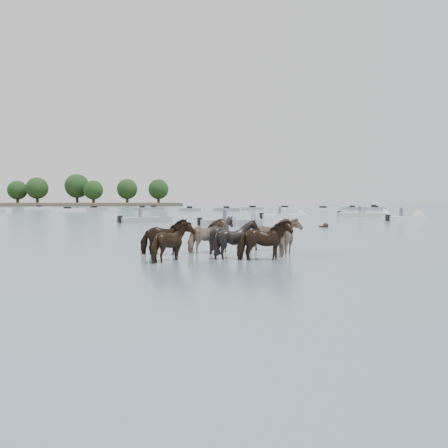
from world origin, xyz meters
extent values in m
plane|color=#495D6A|center=(0.00, 0.00, 0.00)|extent=(400.00, 400.00, 0.00)
imported|color=black|center=(-4.05, 1.23, 0.60)|extent=(1.88, 1.06, 1.51)
imported|color=#7B6854|center=(-2.34, 1.55, 0.59)|extent=(1.77, 1.87, 1.48)
imported|color=black|center=(-1.77, 1.71, 0.63)|extent=(1.62, 1.50, 1.56)
imported|color=gray|center=(0.09, 1.77, 0.60)|extent=(1.94, 1.43, 1.49)
imported|color=black|center=(-3.84, -0.71, 0.58)|extent=(1.61, 1.75, 1.46)
imported|color=black|center=(-1.61, -0.29, 0.61)|extent=(1.78, 1.71, 1.51)
imported|color=black|center=(-0.83, -0.98, 0.61)|extent=(1.82, 0.85, 1.52)
imported|color=#8A765D|center=(0.56, 0.25, 0.60)|extent=(1.32, 1.53, 1.50)
sphere|color=black|center=(8.78, 16.38, 0.12)|extent=(0.44, 0.44, 0.44)
cube|color=black|center=(8.53, 16.38, 0.02)|extent=(0.50, 0.22, 0.18)
cube|color=gray|center=(-4.28, 26.35, 0.20)|extent=(4.97, 3.47, 0.55)
cone|color=gray|center=(-2.13, 27.36, 0.20)|extent=(1.50, 1.83, 1.60)
cube|color=#99ADB7|center=(-4.28, 26.35, 0.55)|extent=(1.20, 1.35, 0.35)
cube|color=black|center=(-6.42, 25.34, 0.35)|extent=(0.47, 0.47, 0.60)
cylinder|color=#595966|center=(-4.68, 26.35, 0.75)|extent=(0.36, 0.36, 0.70)
sphere|color=#595966|center=(-4.68, 26.35, 1.20)|extent=(0.24, 0.24, 0.24)
cube|color=gray|center=(2.25, 19.99, 0.20)|extent=(4.99, 1.94, 0.55)
cone|color=gray|center=(4.69, 20.17, 0.20)|extent=(1.01, 1.66, 1.60)
cube|color=#99ADB7|center=(2.25, 19.99, 0.55)|extent=(0.88, 1.17, 0.35)
cube|color=black|center=(-0.19, 19.82, 0.35)|extent=(0.37, 0.37, 0.60)
cylinder|color=#595966|center=(1.85, 19.99, 0.75)|extent=(0.36, 0.36, 0.70)
sphere|color=#595966|center=(1.85, 19.99, 1.20)|extent=(0.24, 0.24, 0.24)
cube|color=silver|center=(10.49, 31.71, 0.20)|extent=(5.41, 2.52, 0.55)
cone|color=silver|center=(13.05, 32.18, 0.20)|extent=(1.18, 1.74, 1.60)
cube|color=#99ADB7|center=(10.49, 31.71, 0.55)|extent=(0.99, 1.25, 0.35)
cube|color=black|center=(7.93, 31.23, 0.35)|extent=(0.41, 0.41, 0.60)
cylinder|color=#595966|center=(10.09, 31.71, 0.75)|extent=(0.36, 0.36, 0.70)
sphere|color=#595966|center=(10.09, 31.71, 1.20)|extent=(0.24, 0.24, 0.24)
cube|color=silver|center=(20.22, 24.31, 0.20)|extent=(4.35, 2.40, 0.55)
cone|color=silver|center=(22.23, 24.73, 0.20)|extent=(1.20, 1.75, 1.60)
cube|color=#99ADB7|center=(20.22, 24.31, 0.55)|extent=(1.01, 1.26, 0.35)
cube|color=black|center=(18.20, 23.90, 0.35)|extent=(0.41, 0.41, 0.60)
cylinder|color=#595966|center=(19.82, 24.31, 0.75)|extent=(0.36, 0.36, 0.70)
sphere|color=#595966|center=(19.82, 24.31, 1.20)|extent=(0.24, 0.24, 0.24)
cube|color=silver|center=(21.91, 35.95, 0.20)|extent=(5.59, 4.44, 0.55)
cone|color=silver|center=(24.27, 34.39, 0.20)|extent=(1.63, 1.83, 1.60)
cube|color=#99ADB7|center=(21.91, 35.95, 0.55)|extent=(1.28, 1.38, 0.35)
cube|color=black|center=(19.56, 37.50, 0.35)|extent=(0.48, 0.48, 0.60)
cylinder|color=#595966|center=(21.51, 35.95, 0.75)|extent=(0.36, 0.36, 0.70)
sphere|color=#595966|center=(21.51, 35.95, 1.20)|extent=(0.24, 0.24, 0.24)
cube|color=silver|center=(-25.18, 88.00, 0.22)|extent=(5.94, 2.19, 0.60)
cube|color=black|center=(-25.18, 88.00, 0.60)|extent=(1.11, 1.11, 0.50)
cube|color=silver|center=(-16.66, 67.56, 0.22)|extent=(6.03, 3.82, 0.60)
cube|color=black|center=(-16.66, 67.56, 0.60)|extent=(1.32, 1.32, 0.50)
cube|color=gray|center=(-12.99, 76.27, 0.22)|extent=(5.33, 3.47, 0.60)
cube|color=black|center=(-12.99, 76.27, 0.60)|extent=(1.32, 1.32, 0.50)
cube|color=gray|center=(-3.83, 76.23, 0.22)|extent=(4.19, 1.51, 0.60)
cube|color=black|center=(-3.83, 76.23, 0.60)|extent=(1.00, 1.00, 0.50)
cube|color=gray|center=(-1.28, 83.38, 0.22)|extent=(4.75, 2.64, 0.60)
cube|color=black|center=(-1.28, 83.38, 0.60)|extent=(1.23, 1.23, 0.50)
cube|color=gray|center=(4.48, 67.48, 0.22)|extent=(4.13, 1.85, 0.60)
cube|color=black|center=(4.48, 67.48, 0.60)|extent=(1.08, 1.08, 0.50)
cube|color=gray|center=(11.18, 66.97, 0.22)|extent=(4.99, 2.78, 0.60)
cube|color=black|center=(11.18, 66.97, 0.60)|extent=(1.24, 1.24, 0.50)
cube|color=gray|center=(17.86, 74.06, 0.22)|extent=(4.38, 2.08, 0.60)
cube|color=black|center=(17.86, 74.06, 0.60)|extent=(1.13, 1.13, 0.50)
cube|color=silver|center=(24.21, 72.96, 0.22)|extent=(5.82, 3.34, 0.60)
cube|color=black|center=(24.21, 72.96, 0.60)|extent=(1.28, 1.28, 0.50)
cube|color=silver|center=(29.36, 65.87, 0.22)|extent=(5.76, 2.81, 0.60)
cube|color=black|center=(29.36, 65.87, 0.60)|extent=(1.21, 1.21, 0.50)
cube|color=gray|center=(39.07, 73.65, 0.22)|extent=(4.41, 2.32, 0.60)
cube|color=black|center=(39.07, 73.65, 0.60)|extent=(1.18, 1.18, 0.50)
cube|color=gray|center=(42.76, 71.19, 0.22)|extent=(4.60, 2.18, 0.60)
cube|color=black|center=(42.76, 71.19, 0.60)|extent=(1.15, 1.15, 0.50)
cube|color=silver|center=(49.73, 84.29, 0.22)|extent=(4.71, 3.13, 0.60)
cube|color=black|center=(49.73, 84.29, 0.60)|extent=(1.31, 1.31, 0.50)
cylinder|color=#382619|center=(-45.05, 154.52, 1.48)|extent=(1.00, 1.00, 2.96)
sphere|color=black|center=(-45.05, 154.52, 5.34)|extent=(6.57, 6.57, 6.57)
cylinder|color=#382619|center=(-38.00, 151.43, 1.66)|extent=(1.00, 1.00, 3.31)
sphere|color=black|center=(-38.00, 151.43, 5.98)|extent=(7.36, 7.36, 7.36)
cylinder|color=#382619|center=(-25.26, 153.69, 1.89)|extent=(1.00, 1.00, 3.79)
sphere|color=black|center=(-25.26, 153.69, 6.84)|extent=(8.41, 8.41, 8.41)
cylinder|color=#382619|center=(-19.23, 148.04, 1.47)|extent=(1.00, 1.00, 2.95)
sphere|color=black|center=(-19.23, 148.04, 5.32)|extent=(6.55, 6.55, 6.55)
cylinder|color=#382619|center=(-7.97, 149.79, 1.60)|extent=(1.00, 1.00, 3.19)
sphere|color=black|center=(-7.97, 149.79, 5.76)|extent=(7.09, 7.09, 7.09)
cylinder|color=#382619|center=(2.84, 149.18, 1.59)|extent=(1.00, 1.00, 3.19)
sphere|color=black|center=(2.84, 149.18, 5.75)|extent=(7.08, 7.08, 7.08)
camera|label=1|loc=(-5.07, -16.00, 2.04)|focal=37.26mm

